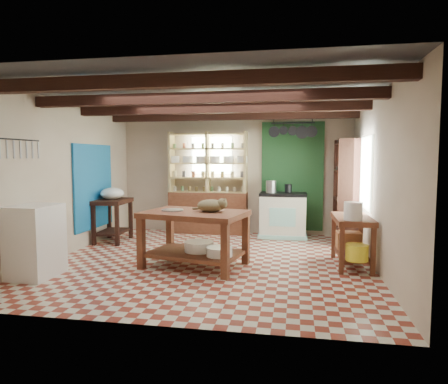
% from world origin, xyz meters
% --- Properties ---
extents(floor, '(5.00, 5.00, 0.02)m').
position_xyz_m(floor, '(0.00, 0.00, -0.01)').
color(floor, maroon).
rests_on(floor, ground).
extents(ceiling, '(5.00, 5.00, 0.02)m').
position_xyz_m(ceiling, '(0.00, 0.00, 2.60)').
color(ceiling, '#3F4044').
rests_on(ceiling, wall_back).
extents(wall_back, '(5.00, 0.04, 2.60)m').
position_xyz_m(wall_back, '(0.00, 2.50, 1.30)').
color(wall_back, beige).
rests_on(wall_back, floor).
extents(wall_front, '(5.00, 0.04, 2.60)m').
position_xyz_m(wall_front, '(0.00, -2.50, 1.30)').
color(wall_front, beige).
rests_on(wall_front, floor).
extents(wall_left, '(0.04, 5.00, 2.60)m').
position_xyz_m(wall_left, '(-2.50, 0.00, 1.30)').
color(wall_left, beige).
rests_on(wall_left, floor).
extents(wall_right, '(0.04, 5.00, 2.60)m').
position_xyz_m(wall_right, '(2.50, 0.00, 1.30)').
color(wall_right, beige).
rests_on(wall_right, floor).
extents(ceiling_beams, '(5.00, 3.80, 0.15)m').
position_xyz_m(ceiling_beams, '(0.00, 0.00, 2.48)').
color(ceiling_beams, black).
rests_on(ceiling_beams, ceiling).
extents(blue_wall_patch, '(0.04, 1.40, 1.60)m').
position_xyz_m(blue_wall_patch, '(-2.47, 0.90, 1.10)').
color(blue_wall_patch, '#1667AA').
rests_on(blue_wall_patch, wall_left).
extents(green_wall_patch, '(1.30, 0.04, 2.30)m').
position_xyz_m(green_wall_patch, '(1.25, 2.47, 1.25)').
color(green_wall_patch, '#1B4521').
rests_on(green_wall_patch, wall_back).
extents(window_back, '(0.90, 0.02, 0.80)m').
position_xyz_m(window_back, '(-0.50, 2.48, 1.70)').
color(window_back, beige).
rests_on(window_back, wall_back).
extents(window_right, '(0.02, 1.30, 1.20)m').
position_xyz_m(window_right, '(2.48, 1.00, 1.40)').
color(window_right, beige).
rests_on(window_right, wall_right).
extents(utensil_rail, '(0.06, 0.90, 0.28)m').
position_xyz_m(utensil_rail, '(-2.44, -1.20, 1.78)').
color(utensil_rail, black).
rests_on(utensil_rail, wall_left).
extents(pot_rack, '(0.86, 0.12, 0.36)m').
position_xyz_m(pot_rack, '(1.25, 2.05, 2.18)').
color(pot_rack, black).
rests_on(pot_rack, ceiling).
extents(shelving_unit, '(1.70, 0.34, 2.20)m').
position_xyz_m(shelving_unit, '(-0.55, 2.31, 1.10)').
color(shelving_unit, '#D1B778').
rests_on(shelving_unit, floor).
extents(tall_rack, '(0.40, 0.86, 2.00)m').
position_xyz_m(tall_rack, '(2.28, 1.80, 1.00)').
color(tall_rack, black).
rests_on(tall_rack, floor).
extents(work_table, '(1.66, 1.28, 0.84)m').
position_xyz_m(work_table, '(-0.17, -0.33, 0.42)').
color(work_table, brown).
rests_on(work_table, floor).
extents(stove, '(0.95, 0.64, 0.93)m').
position_xyz_m(stove, '(1.07, 2.15, 0.46)').
color(stove, beige).
rests_on(stove, floor).
extents(prep_table, '(0.61, 0.86, 0.84)m').
position_xyz_m(prep_table, '(-2.20, 1.11, 0.42)').
color(prep_table, black).
rests_on(prep_table, floor).
extents(white_cabinet, '(0.58, 0.69, 1.00)m').
position_xyz_m(white_cabinet, '(-2.22, -1.23, 0.50)').
color(white_cabinet, white).
rests_on(white_cabinet, floor).
extents(right_counter, '(0.56, 1.08, 0.76)m').
position_xyz_m(right_counter, '(2.18, 0.11, 0.38)').
color(right_counter, brown).
rests_on(right_counter, floor).
extents(cat, '(0.43, 0.33, 0.19)m').
position_xyz_m(cat, '(0.08, -0.34, 0.94)').
color(cat, olive).
rests_on(cat, work_table).
extents(steel_tray, '(0.39, 0.39, 0.02)m').
position_xyz_m(steel_tray, '(-0.53, -0.31, 0.85)').
color(steel_tray, '#9B9BA2').
rests_on(steel_tray, work_table).
extents(basin_large, '(0.52, 0.52, 0.15)m').
position_xyz_m(basin_large, '(-0.11, -0.30, 0.30)').
color(basin_large, white).
rests_on(basin_large, work_table).
extents(basin_small, '(0.45, 0.45, 0.13)m').
position_xyz_m(basin_small, '(0.25, -0.53, 0.29)').
color(basin_small, white).
rests_on(basin_small, work_table).
extents(kettle_left, '(0.21, 0.21, 0.25)m').
position_xyz_m(kettle_left, '(0.82, 2.15, 1.05)').
color(kettle_left, '#9B9BA2').
rests_on(kettle_left, stove).
extents(kettle_right, '(0.14, 0.14, 0.18)m').
position_xyz_m(kettle_right, '(1.17, 2.15, 1.02)').
color(kettle_right, black).
rests_on(kettle_right, stove).
extents(enamel_bowl, '(0.48, 0.48, 0.23)m').
position_xyz_m(enamel_bowl, '(-2.20, 1.11, 0.95)').
color(enamel_bowl, white).
rests_on(enamel_bowl, prep_table).
extents(white_bucket, '(0.27, 0.27, 0.26)m').
position_xyz_m(white_bucket, '(2.14, -0.24, 0.89)').
color(white_bucket, white).
rests_on(white_bucket, right_counter).
extents(wicker_basket, '(0.39, 0.31, 0.26)m').
position_xyz_m(wicker_basket, '(2.17, 0.41, 0.33)').
color(wicker_basket, '#AE6F46').
rests_on(wicker_basket, right_counter).
extents(yellow_tub, '(0.32, 0.32, 0.23)m').
position_xyz_m(yellow_tub, '(2.19, -0.34, 0.32)').
color(yellow_tub, yellow).
rests_on(yellow_tub, right_counter).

